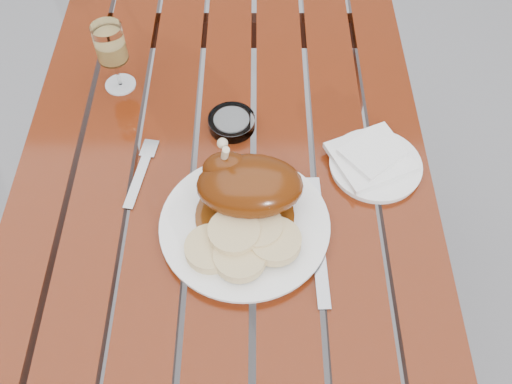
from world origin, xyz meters
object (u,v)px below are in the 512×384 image
at_px(table, 230,276).
at_px(side_plate, 375,165).
at_px(dinner_plate, 245,226).
at_px(ashtray, 232,122).
at_px(wine_glass, 113,58).

relative_size(table, side_plate, 6.72).
xyz_separation_m(table, dinner_plate, (0.04, -0.10, 0.38)).
relative_size(table, dinner_plate, 3.96).
relative_size(side_plate, ashtray, 1.87).
height_order(table, wine_glass, wine_glass).
xyz_separation_m(dinner_plate, ashtray, (-0.03, 0.25, 0.00)).
bearing_deg(dinner_plate, side_plate, 29.21).
bearing_deg(ashtray, dinner_plate, -83.11).
xyz_separation_m(wine_glass, ashtray, (0.24, -0.12, -0.07)).
distance_m(table, dinner_plate, 0.40).
bearing_deg(dinner_plate, ashtray, 96.89).
bearing_deg(dinner_plate, wine_glass, 126.81).
distance_m(table, wine_glass, 0.57).
relative_size(table, ashtray, 12.55).
xyz_separation_m(table, side_plate, (0.29, 0.04, 0.38)).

